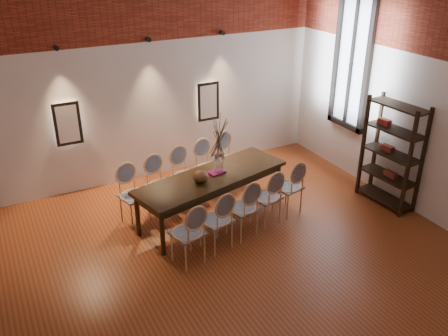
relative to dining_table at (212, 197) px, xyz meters
name	(u,v)px	position (x,y,z in m)	size (l,w,h in m)	color
floor	(235,282)	(-0.46, -1.58, -0.39)	(7.00, 7.00, 0.02)	#954520
wall_back	(137,72)	(-0.46, 1.97, 1.62)	(7.00, 0.10, 4.00)	silver
niche_left	(67,123)	(-1.76, 1.87, 0.93)	(0.36, 0.06, 0.66)	#FFEAC6
niche_right	(208,101)	(0.84, 1.87, 0.93)	(0.36, 0.06, 0.66)	#FFEAC6
spot_fixture_left	(56,48)	(-1.76, 1.84, 2.17)	(0.08, 0.08, 0.10)	black
spot_fixture_mid	(148,39)	(-0.26, 1.84, 2.17)	(0.08, 0.08, 0.10)	black
spot_fixture_right	(222,33)	(1.14, 1.84, 2.17)	(0.08, 0.08, 0.10)	black
window_glass	(353,60)	(3.00, 0.42, 1.77)	(0.02, 0.78, 2.38)	silver
window_frame	(352,60)	(2.98, 0.42, 1.77)	(0.08, 0.90, 2.50)	black
window_mullion	(352,60)	(2.98, 0.42, 1.77)	(0.06, 0.06, 2.40)	black
dining_table	(212,197)	(0.00, 0.00, 0.00)	(2.52, 0.81, 0.75)	#30200E
chair_near_a	(188,233)	(-0.82, -0.90, 0.09)	(0.44, 0.44, 0.94)	#E7B87D
chair_near_b	(216,220)	(-0.33, -0.78, 0.09)	(0.44, 0.44, 0.94)	#E7B87D
chair_near_c	(242,208)	(0.16, -0.67, 0.09)	(0.44, 0.44, 0.94)	#E7B87D
chair_near_d	(266,197)	(0.65, -0.55, 0.09)	(0.44, 0.44, 0.94)	#E7B87D
chair_near_e	(288,187)	(1.14, -0.43, 0.09)	(0.44, 0.44, 0.94)	#E7B87D
chair_far_a	(134,196)	(-1.14, 0.43, 0.09)	(0.44, 0.44, 0.94)	#E7B87D
chair_far_b	(161,186)	(-0.65, 0.55, 0.09)	(0.44, 0.44, 0.94)	#E7B87D
chair_far_c	(186,177)	(-0.16, 0.67, 0.09)	(0.44, 0.44, 0.94)	#E7B87D
chair_far_d	(209,168)	(0.33, 0.78, 0.09)	(0.44, 0.44, 0.94)	#E7B87D
chair_far_e	(231,160)	(0.82, 0.90, 0.09)	(0.44, 0.44, 0.94)	#E7B87D
vase	(219,164)	(0.14, 0.03, 0.53)	(0.14, 0.14, 0.30)	silver
dried_branches	(219,137)	(0.14, 0.03, 0.98)	(0.50, 0.50, 0.70)	#473E27
bowl	(201,176)	(-0.24, -0.11, 0.46)	(0.24, 0.24, 0.18)	brown
book	(216,172)	(0.10, 0.04, 0.39)	(0.26, 0.18, 0.03)	#85134D
shelving_rack	(391,154)	(2.82, -0.92, 0.53)	(0.38, 1.00, 1.80)	black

